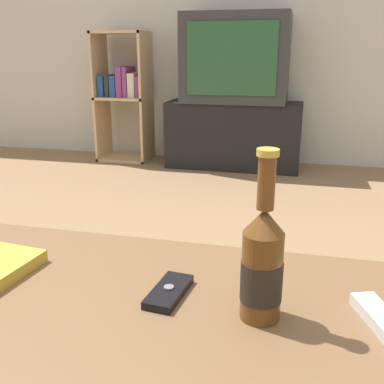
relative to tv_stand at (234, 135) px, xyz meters
name	(u,v)px	position (x,y,z in m)	size (l,w,h in m)	color
coffee_table	(108,362)	(0.21, -2.77, 0.14)	(1.05, 0.65, 0.46)	brown
tv_stand	(234,135)	(0.00, 0.00, 0.00)	(0.99, 0.36, 0.49)	black
television	(236,58)	(0.00, 0.00, 0.55)	(0.75, 0.42, 0.62)	#2D2D2D
bookshelf	(124,93)	(-0.88, 0.04, 0.29)	(0.40, 0.30, 0.99)	tan
beer_bottle	(262,264)	(0.44, -2.70, 0.30)	(0.06, 0.06, 0.27)	#563314
cell_phone	(169,292)	(0.29, -2.67, 0.22)	(0.06, 0.12, 0.02)	black
remote_control	(384,323)	(0.63, -2.68, 0.22)	(0.09, 0.15, 0.02)	beige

